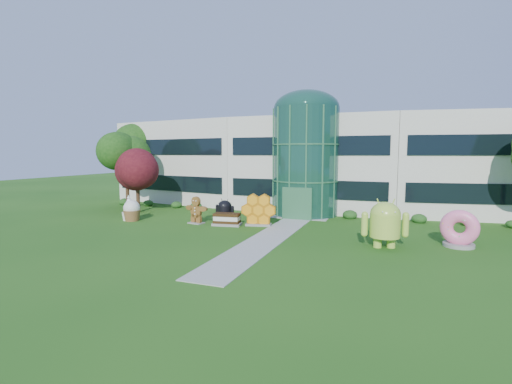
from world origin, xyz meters
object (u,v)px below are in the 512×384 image
at_px(donut, 460,228).
at_px(android_black, 225,209).
at_px(android_green, 385,221).
at_px(gingerbread, 196,210).

bearing_deg(donut, android_black, -176.80).
relative_size(android_green, donut, 1.42).
height_order(android_black, gingerbread, gingerbread).
height_order(android_black, donut, donut).
xyz_separation_m(android_green, android_black, (-12.71, 4.12, -0.57)).
bearing_deg(android_green, donut, 8.65).
height_order(android_green, donut, android_green).
bearing_deg(android_black, android_green, -7.44).
height_order(android_green, android_black, android_green).
bearing_deg(android_black, donut, 2.94).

